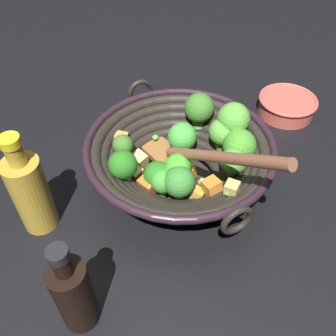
# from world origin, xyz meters

# --- Properties ---
(ground_plane) EXTENTS (4.00, 4.00, 0.00)m
(ground_plane) POSITION_xyz_m (0.00, 0.00, 0.00)
(ground_plane) COLOR black
(wok) EXTENTS (0.33, 0.40, 0.22)m
(wok) POSITION_xyz_m (0.00, -0.00, 0.07)
(wok) COLOR black
(wok) RESTS_ON ground
(soy_sauce_bottle) EXTENTS (0.05, 0.05, 0.17)m
(soy_sauce_bottle) POSITION_xyz_m (-0.25, -0.15, 0.07)
(soy_sauce_bottle) COLOR black
(soy_sauce_bottle) RESTS_ON ground
(cooking_oil_bottle) EXTENTS (0.06, 0.06, 0.19)m
(cooking_oil_bottle) POSITION_xyz_m (-0.25, 0.04, 0.08)
(cooking_oil_bottle) COLOR gold
(cooking_oil_bottle) RESTS_ON ground
(prep_bowl) EXTENTS (0.13, 0.13, 0.04)m
(prep_bowl) POSITION_xyz_m (0.33, 0.07, 0.02)
(prep_bowl) COLOR #D15647
(prep_bowl) RESTS_ON ground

